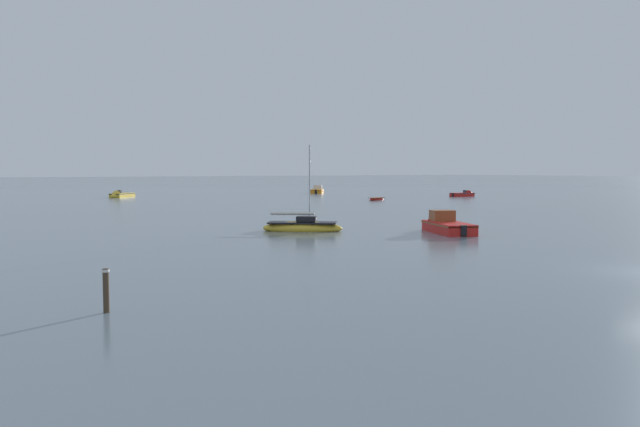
{
  "coord_description": "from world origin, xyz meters",
  "views": [
    {
      "loc": [
        -24.92,
        -13.25,
        4.2
      ],
      "look_at": [
        2.39,
        29.02,
        0.63
      ],
      "focal_mm": 34.33,
      "sensor_mm": 36.0,
      "label": 1
    }
  ],
  "objects_px": {
    "motorboat_moored_2": "(119,196)",
    "motorboat_moored_1": "(465,195)",
    "motorboat_moored_4": "(444,227)",
    "sailboat_moored_0": "(303,227)",
    "motorboat_moored_5": "(318,191)",
    "rowboat_moored_1": "(377,199)",
    "mooring_post_near": "(106,291)"
  },
  "relations": [
    {
      "from": "motorboat_moored_1",
      "to": "motorboat_moored_5",
      "type": "relative_size",
      "value": 0.82
    },
    {
      "from": "motorboat_moored_2",
      "to": "motorboat_moored_4",
      "type": "bearing_deg",
      "value": 51.41
    },
    {
      "from": "motorboat_moored_4",
      "to": "sailboat_moored_0",
      "type": "bearing_deg",
      "value": 76.63
    },
    {
      "from": "motorboat_moored_4",
      "to": "motorboat_moored_5",
      "type": "relative_size",
      "value": 1.05
    },
    {
      "from": "motorboat_moored_2",
      "to": "mooring_post_near",
      "type": "height_order",
      "value": "mooring_post_near"
    },
    {
      "from": "motorboat_moored_1",
      "to": "sailboat_moored_0",
      "type": "relative_size",
      "value": 0.76
    },
    {
      "from": "motorboat_moored_2",
      "to": "motorboat_moored_5",
      "type": "relative_size",
      "value": 0.88
    },
    {
      "from": "sailboat_moored_0",
      "to": "rowboat_moored_1",
      "type": "xyz_separation_m",
      "value": [
        31.53,
        31.85,
        -0.13
      ]
    },
    {
      "from": "motorboat_moored_4",
      "to": "mooring_post_near",
      "type": "bearing_deg",
      "value": 137.8
    },
    {
      "from": "mooring_post_near",
      "to": "motorboat_moored_2",
      "type": "bearing_deg",
      "value": 75.02
    },
    {
      "from": "motorboat_moored_1",
      "to": "rowboat_moored_1",
      "type": "relative_size",
      "value": 1.39
    },
    {
      "from": "motorboat_moored_4",
      "to": "mooring_post_near",
      "type": "xyz_separation_m",
      "value": [
        -25.35,
        -12.0,
        0.3
      ]
    },
    {
      "from": "motorboat_moored_4",
      "to": "sailboat_moored_0",
      "type": "relative_size",
      "value": 0.97
    },
    {
      "from": "motorboat_moored_2",
      "to": "motorboat_moored_1",
      "type": "bearing_deg",
      "value": 108.98
    },
    {
      "from": "rowboat_moored_1",
      "to": "mooring_post_near",
      "type": "xyz_separation_m",
      "value": [
        -49.03,
        -49.52,
        0.49
      ]
    },
    {
      "from": "motorboat_moored_1",
      "to": "sailboat_moored_0",
      "type": "distance_m",
      "value": 61.57
    },
    {
      "from": "motorboat_moored_4",
      "to": "rowboat_moored_1",
      "type": "xyz_separation_m",
      "value": [
        23.68,
        37.52,
        -0.19
      ]
    },
    {
      "from": "motorboat_moored_4",
      "to": "sailboat_moored_0",
      "type": "xyz_separation_m",
      "value": [
        -7.85,
        5.67,
        -0.06
      ]
    },
    {
      "from": "motorboat_moored_1",
      "to": "motorboat_moored_5",
      "type": "distance_m",
      "value": 27.94
    },
    {
      "from": "motorboat_moored_2",
      "to": "mooring_post_near",
      "type": "xyz_separation_m",
      "value": [
        -20.8,
        -77.71,
        0.39
      ]
    },
    {
      "from": "motorboat_moored_2",
      "to": "motorboat_moored_5",
      "type": "bearing_deg",
      "value": 136.0
    },
    {
      "from": "motorboat_moored_1",
      "to": "motorboat_moored_4",
      "type": "relative_size",
      "value": 0.78
    },
    {
      "from": "motorboat_moored_1",
      "to": "mooring_post_near",
      "type": "bearing_deg",
      "value": -142.1
    },
    {
      "from": "motorboat_moored_1",
      "to": "mooring_post_near",
      "type": "distance_m",
      "value": 86.06
    },
    {
      "from": "motorboat_moored_4",
      "to": "rowboat_moored_1",
      "type": "bearing_deg",
      "value": -9.8
    },
    {
      "from": "motorboat_moored_5",
      "to": "mooring_post_near",
      "type": "bearing_deg",
      "value": -178.07
    },
    {
      "from": "motorboat_moored_4",
      "to": "motorboat_moored_1",
      "type": "bearing_deg",
      "value": -25.17
    },
    {
      "from": "motorboat_moored_2",
      "to": "rowboat_moored_1",
      "type": "height_order",
      "value": "motorboat_moored_2"
    },
    {
      "from": "motorboat_moored_5",
      "to": "rowboat_moored_1",
      "type": "distance_m",
      "value": 28.32
    },
    {
      "from": "motorboat_moored_2",
      "to": "motorboat_moored_5",
      "type": "xyz_separation_m",
      "value": [
        35.82,
        -0.91,
        0.08
      ]
    },
    {
      "from": "motorboat_moored_5",
      "to": "rowboat_moored_1",
      "type": "relative_size",
      "value": 1.69
    },
    {
      "from": "motorboat_moored_2",
      "to": "motorboat_moored_4",
      "type": "distance_m",
      "value": 65.86
    }
  ]
}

